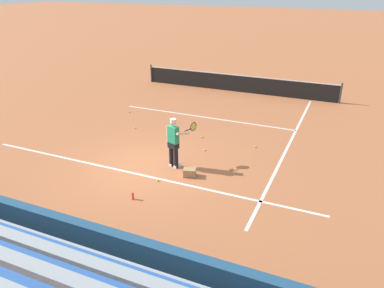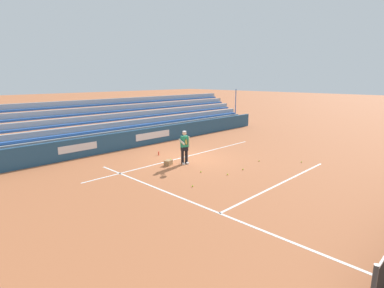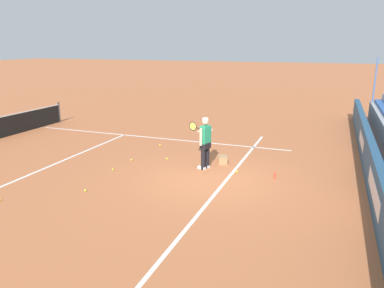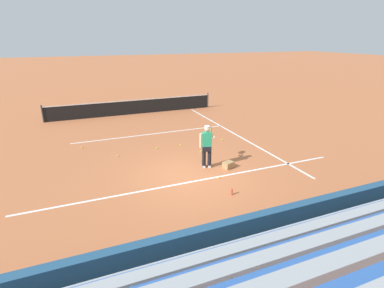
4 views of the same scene
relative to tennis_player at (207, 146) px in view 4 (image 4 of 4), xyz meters
The scene contains 16 objects.
ground_plane 1.35m from the tennis_player, 151.03° to the right, with size 160.00×160.00×0.00m, color #B7663D.
court_baseline_white 1.60m from the tennis_player, 131.74° to the right, with size 12.00×0.10×0.01m, color white.
court_sideline_white 4.85m from the tennis_player, 47.41° to the left, with size 0.10×12.00×0.01m, color white.
court_service_line_white 5.17m from the tennis_player, 99.98° to the left, with size 8.22×0.10×0.01m, color white.
back_wall_sponsor_board 5.15m from the tennis_player, 99.83° to the right, with size 24.20×0.25×1.10m.
tennis_player is the anchor object (origin of this frame).
ball_box_cardboard 1.15m from the tennis_player, 29.20° to the right, with size 0.40×0.30×0.26m, color #A87F51.
tennis_ball_near_player 1.42m from the tennis_player, 91.89° to the right, with size 0.07×0.07×0.07m, color #CCE533.
tennis_ball_stray_back 1.86m from the tennis_player, 73.83° to the left, with size 0.07×0.07×0.07m, color #CCE533.
tennis_ball_far_left 6.20m from the tennis_player, 136.93° to the left, with size 0.07×0.07×0.07m, color #CCE533.
tennis_ball_toward_net 3.49m from the tennis_player, 51.60° to the left, with size 0.07×0.07×0.07m, color #CCE533.
tennis_ball_far_right 3.15m from the tennis_player, 114.69° to the left, with size 0.07×0.07×0.07m, color #CCE533.
tennis_ball_midcourt 4.08m from the tennis_player, 141.37° to the left, with size 0.07×0.07×0.07m, color #CCE533.
tennis_ball_on_baseline 2.85m from the tennis_player, 92.46° to the left, with size 0.07×0.07×0.07m, color #CCE533.
water_bottle 2.48m from the tennis_player, 94.53° to the right, with size 0.07×0.07×0.22m, color #EA4C33.
tennis_net 9.81m from the tennis_player, 95.16° to the left, with size 11.09×0.09×1.07m.
Camera 4 is at (-3.82, -9.44, 4.91)m, focal length 28.00 mm.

